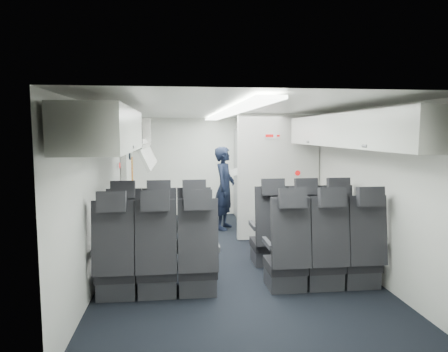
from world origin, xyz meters
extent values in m
cube|color=black|center=(0.00, 0.00, -0.01)|extent=(3.40, 6.00, 0.01)
cube|color=white|center=(0.00, 0.00, 2.15)|extent=(3.40, 6.00, 0.01)
cube|color=silver|center=(0.00, 3.00, 1.07)|extent=(3.40, 0.01, 2.15)
cube|color=silver|center=(0.00, -3.00, 1.07)|extent=(3.40, 0.01, 2.15)
cube|color=silver|center=(-1.70, 0.00, 1.07)|extent=(0.01, 6.00, 2.15)
cube|color=silver|center=(1.70, 0.00, 1.07)|extent=(0.01, 6.00, 2.15)
cube|color=white|center=(0.00, 0.00, 2.11)|extent=(0.25, 5.52, 0.03)
cube|color=black|center=(-1.42, -0.45, 0.27)|extent=(0.44, 0.46, 0.12)
cube|color=#2D2D33|center=(-1.42, -0.45, 0.11)|extent=(0.42, 0.42, 0.22)
cube|color=black|center=(-1.42, -0.67, 0.72)|extent=(0.44, 0.20, 0.80)
cube|color=black|center=(-1.42, -0.72, 1.12)|extent=(0.30, 0.12, 0.23)
cube|color=#2D2D33|center=(-1.64, -0.48, 0.55)|extent=(0.05, 0.40, 0.06)
cube|color=#2D2D33|center=(-1.20, -0.48, 0.55)|extent=(0.05, 0.40, 0.06)
cube|color=black|center=(-0.97, -0.45, 0.27)|extent=(0.44, 0.46, 0.12)
cube|color=#2D2D33|center=(-0.97, -0.45, 0.11)|extent=(0.42, 0.42, 0.22)
cube|color=black|center=(-0.97, -0.67, 0.72)|extent=(0.44, 0.20, 0.80)
cube|color=black|center=(-0.97, -0.72, 1.12)|extent=(0.30, 0.12, 0.23)
cube|color=#2D2D33|center=(-1.19, -0.48, 0.55)|extent=(0.05, 0.40, 0.06)
cube|color=#2D2D33|center=(-0.75, -0.48, 0.55)|extent=(0.05, 0.40, 0.06)
cube|color=black|center=(-0.52, -0.45, 0.27)|extent=(0.44, 0.46, 0.12)
cube|color=#2D2D33|center=(-0.52, -0.45, 0.11)|extent=(0.42, 0.42, 0.22)
cube|color=black|center=(-0.52, -0.67, 0.72)|extent=(0.44, 0.20, 0.80)
cube|color=black|center=(-0.52, -0.72, 1.12)|extent=(0.30, 0.12, 0.23)
cube|color=#2D2D33|center=(-0.74, -0.48, 0.55)|extent=(0.05, 0.40, 0.06)
cube|color=#2D2D33|center=(-0.30, -0.48, 0.55)|extent=(0.05, 0.40, 0.06)
cube|color=black|center=(0.52, -0.45, 0.27)|extent=(0.44, 0.46, 0.12)
cube|color=#2D2D33|center=(0.52, -0.45, 0.11)|extent=(0.42, 0.42, 0.22)
cube|color=black|center=(0.52, -0.67, 0.72)|extent=(0.44, 0.20, 0.80)
cube|color=black|center=(0.52, -0.72, 1.12)|extent=(0.30, 0.12, 0.23)
cube|color=#2D2D33|center=(0.30, -0.48, 0.55)|extent=(0.05, 0.40, 0.06)
cube|color=#2D2D33|center=(0.74, -0.48, 0.55)|extent=(0.05, 0.40, 0.06)
cube|color=black|center=(0.97, -0.45, 0.27)|extent=(0.44, 0.46, 0.12)
cube|color=#2D2D33|center=(0.97, -0.45, 0.11)|extent=(0.42, 0.42, 0.22)
cube|color=black|center=(0.97, -0.67, 0.72)|extent=(0.44, 0.20, 0.80)
cube|color=black|center=(0.97, -0.72, 1.12)|extent=(0.30, 0.12, 0.23)
cube|color=#2D2D33|center=(0.75, -0.48, 0.55)|extent=(0.05, 0.40, 0.06)
cube|color=#2D2D33|center=(1.19, -0.48, 0.55)|extent=(0.05, 0.40, 0.06)
cube|color=black|center=(1.42, -0.45, 0.27)|extent=(0.44, 0.46, 0.12)
cube|color=#2D2D33|center=(1.42, -0.45, 0.11)|extent=(0.42, 0.42, 0.22)
cube|color=black|center=(1.42, -0.67, 0.72)|extent=(0.44, 0.20, 0.80)
cube|color=black|center=(1.42, -0.72, 1.12)|extent=(0.30, 0.12, 0.23)
cube|color=#2D2D33|center=(1.20, -0.48, 0.55)|extent=(0.05, 0.40, 0.06)
cube|color=#2D2D33|center=(1.64, -0.48, 0.55)|extent=(0.05, 0.40, 0.06)
cube|color=black|center=(-1.42, -1.35, 0.27)|extent=(0.44, 0.46, 0.12)
cube|color=#2D2D33|center=(-1.42, -1.35, 0.11)|extent=(0.42, 0.42, 0.22)
cube|color=black|center=(-1.42, -1.57, 0.72)|extent=(0.44, 0.20, 0.80)
cube|color=black|center=(-1.42, -1.62, 1.12)|extent=(0.30, 0.12, 0.23)
cube|color=#2D2D33|center=(-1.64, -1.38, 0.55)|extent=(0.05, 0.40, 0.06)
cube|color=#2D2D33|center=(-1.20, -1.38, 0.55)|extent=(0.05, 0.40, 0.06)
cube|color=black|center=(-0.97, -1.35, 0.27)|extent=(0.44, 0.46, 0.12)
cube|color=#2D2D33|center=(-0.97, -1.35, 0.11)|extent=(0.42, 0.42, 0.22)
cube|color=black|center=(-0.97, -1.57, 0.72)|extent=(0.44, 0.20, 0.80)
cube|color=black|center=(-0.97, -1.62, 1.12)|extent=(0.30, 0.12, 0.23)
cube|color=#2D2D33|center=(-1.19, -1.38, 0.55)|extent=(0.05, 0.40, 0.06)
cube|color=#2D2D33|center=(-0.75, -1.38, 0.55)|extent=(0.05, 0.40, 0.06)
cube|color=black|center=(-0.52, -1.35, 0.27)|extent=(0.44, 0.46, 0.12)
cube|color=#2D2D33|center=(-0.52, -1.35, 0.11)|extent=(0.42, 0.42, 0.22)
cube|color=black|center=(-0.52, -1.57, 0.72)|extent=(0.44, 0.20, 0.80)
cube|color=black|center=(-0.52, -1.62, 1.12)|extent=(0.30, 0.12, 0.23)
cube|color=#2D2D33|center=(-0.74, -1.38, 0.55)|extent=(0.05, 0.40, 0.06)
cube|color=#2D2D33|center=(-0.30, -1.38, 0.55)|extent=(0.05, 0.40, 0.06)
cube|color=black|center=(0.52, -1.35, 0.27)|extent=(0.44, 0.46, 0.12)
cube|color=#2D2D33|center=(0.52, -1.35, 0.11)|extent=(0.42, 0.42, 0.22)
cube|color=black|center=(0.52, -1.57, 0.72)|extent=(0.44, 0.20, 0.80)
cube|color=black|center=(0.52, -1.62, 1.12)|extent=(0.30, 0.12, 0.23)
cube|color=#2D2D33|center=(0.30, -1.38, 0.55)|extent=(0.05, 0.40, 0.06)
cube|color=#2D2D33|center=(0.74, -1.38, 0.55)|extent=(0.05, 0.40, 0.06)
cube|color=black|center=(0.97, -1.35, 0.27)|extent=(0.44, 0.46, 0.12)
cube|color=#2D2D33|center=(0.97, -1.35, 0.11)|extent=(0.42, 0.42, 0.22)
cube|color=black|center=(0.97, -1.57, 0.72)|extent=(0.44, 0.20, 0.80)
cube|color=black|center=(0.97, -1.62, 1.12)|extent=(0.30, 0.12, 0.23)
cube|color=#2D2D33|center=(0.75, -1.38, 0.55)|extent=(0.05, 0.40, 0.06)
cube|color=#2D2D33|center=(1.19, -1.38, 0.55)|extent=(0.05, 0.40, 0.06)
cube|color=black|center=(1.42, -1.35, 0.27)|extent=(0.44, 0.46, 0.12)
cube|color=#2D2D33|center=(1.42, -1.35, 0.11)|extent=(0.42, 0.42, 0.22)
cube|color=black|center=(1.42, -1.57, 0.72)|extent=(0.44, 0.20, 0.80)
cube|color=black|center=(1.42, -1.62, 1.12)|extent=(0.30, 0.12, 0.23)
cube|color=#2D2D33|center=(1.20, -1.38, 0.55)|extent=(0.05, 0.40, 0.06)
cube|color=#2D2D33|center=(1.64, -1.38, 0.55)|extent=(0.05, 0.40, 0.06)
cube|color=silver|center=(-1.40, -2.00, 1.86)|extent=(0.52, 1.80, 0.40)
cylinder|color=slate|center=(-1.15, -2.00, 1.70)|extent=(0.04, 0.10, 0.04)
cube|color=#9E9E93|center=(-1.40, -0.25, 1.66)|extent=(0.52, 1.70, 0.04)
cube|color=silver|center=(-1.66, -0.25, 1.86)|extent=(0.06, 1.70, 0.44)
cube|color=silver|center=(-1.40, -1.08, 1.86)|extent=(0.52, 0.04, 0.40)
cube|color=silver|center=(-1.40, 0.58, 1.86)|extent=(0.52, 0.04, 0.40)
cube|color=silver|center=(-1.15, -0.25, 1.55)|extent=(0.21, 1.61, 0.38)
cube|color=silver|center=(1.40, -2.00, 1.86)|extent=(0.52, 1.80, 0.40)
cylinder|color=slate|center=(1.15, -2.00, 1.70)|extent=(0.04, 0.10, 0.04)
cube|color=silver|center=(1.40, -0.25, 1.86)|extent=(0.52, 1.70, 0.40)
cylinder|color=slate|center=(1.15, -0.25, 1.70)|extent=(0.04, 0.10, 0.04)
cube|color=silver|center=(0.98, 0.80, 1.07)|extent=(1.40, 0.12, 2.13)
cube|color=white|center=(0.85, 0.73, 1.78)|extent=(0.24, 0.01, 0.10)
cube|color=red|center=(0.80, 0.72, 1.78)|extent=(0.13, 0.01, 0.04)
cube|color=red|center=(0.95, 0.72, 1.78)|extent=(0.05, 0.01, 0.03)
cylinder|color=white|center=(1.30, 0.73, 1.15)|extent=(0.11, 0.01, 0.11)
cylinder|color=red|center=(1.30, 0.72, 1.15)|extent=(0.09, 0.01, 0.09)
cube|color=#939399|center=(0.95, 2.72, 0.95)|extent=(0.85, 0.50, 1.90)
cube|color=#3F3F42|center=(0.95, 2.46, 0.50)|extent=(0.80, 0.01, 0.02)
cube|color=#3F3F42|center=(0.95, 2.46, 1.00)|extent=(0.80, 0.01, 0.02)
cube|color=#3F3F42|center=(0.95, 2.46, 1.50)|extent=(0.80, 0.01, 0.02)
cube|color=silver|center=(-1.64, 1.55, 0.95)|extent=(0.10, 0.92, 1.86)
cylinder|color=black|center=(-1.58, 1.55, 1.45)|extent=(0.03, 0.22, 0.22)
cube|color=gold|center=(-1.58, 1.85, 1.00)|extent=(0.02, 0.10, 0.75)
cylinder|color=white|center=(-1.67, 0.80, 1.30)|extent=(0.01, 0.11, 0.11)
cylinder|color=red|center=(-1.66, 0.80, 1.30)|extent=(0.01, 0.09, 0.09)
imported|color=black|center=(0.15, 1.63, 0.78)|extent=(0.56, 0.67, 1.57)
cube|color=black|center=(-1.38, -0.70, 1.83)|extent=(0.46, 0.35, 0.26)
cube|color=white|center=(0.34, 1.58, 1.10)|extent=(0.19, 0.04, 0.13)
camera|label=1|loc=(-0.74, -5.82, 1.84)|focal=32.00mm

